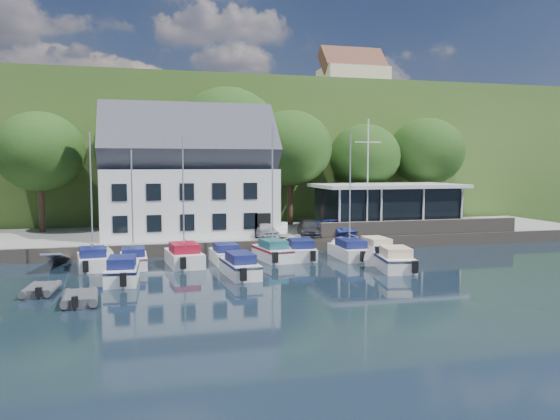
% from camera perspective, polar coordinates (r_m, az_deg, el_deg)
% --- Properties ---
extents(ground, '(180.00, 180.00, 0.00)m').
position_cam_1_polar(ground, '(32.69, 5.64, -7.41)').
color(ground, black).
rests_on(ground, ground).
extents(quay, '(60.00, 13.00, 1.00)m').
position_cam_1_polar(quay, '(49.17, -1.38, -2.69)').
color(quay, gray).
rests_on(quay, ground).
extents(quay_face, '(60.00, 0.30, 1.00)m').
position_cam_1_polar(quay_face, '(42.92, 0.59, -3.78)').
color(quay_face, '#61574E').
rests_on(quay_face, ground).
extents(hillside, '(160.00, 75.00, 16.00)m').
position_cam_1_polar(hillside, '(92.66, -7.65, 5.42)').
color(hillside, '#2E481B').
rests_on(hillside, ground).
extents(field_patch, '(50.00, 30.00, 0.30)m').
position_cam_1_polar(field_patch, '(102.21, -3.72, 9.97)').
color(field_patch, '#5B6532').
rests_on(field_patch, hillside).
extents(farmhouse, '(10.40, 7.00, 8.20)m').
position_cam_1_polar(farmhouse, '(89.37, 7.61, 13.24)').
color(farmhouse, beige).
rests_on(farmhouse, hillside).
extents(harbor_building, '(14.40, 8.20, 8.70)m').
position_cam_1_polar(harbor_building, '(46.69, -9.52, 2.82)').
color(harbor_building, silver).
rests_on(harbor_building, quay).
extents(club_pavilion, '(13.20, 7.20, 4.10)m').
position_cam_1_polar(club_pavilion, '(51.13, 11.10, 0.38)').
color(club_pavilion, black).
rests_on(club_pavilion, quay).
extents(seawall, '(18.00, 0.50, 1.20)m').
position_cam_1_polar(seawall, '(47.65, 14.54, -1.75)').
color(seawall, '#61574E').
rests_on(seawall, quay).
extents(gangway, '(1.20, 6.00, 1.40)m').
position_cam_1_polar(gangway, '(39.98, -22.21, -5.50)').
color(gangway, silver).
rests_on(gangway, ground).
extents(car_silver, '(1.92, 3.93, 1.29)m').
position_cam_1_polar(car_silver, '(43.83, -1.64, -2.09)').
color(car_silver, silver).
rests_on(car_silver, quay).
extents(car_white, '(2.07, 3.67, 1.14)m').
position_cam_1_polar(car_white, '(44.85, 0.01, -2.03)').
color(car_white, silver).
rests_on(car_white, quay).
extents(car_dgrey, '(2.38, 4.39, 1.21)m').
position_cam_1_polar(car_dgrey, '(45.38, 3.05, -1.92)').
color(car_dgrey, '#2F2F34').
rests_on(car_dgrey, quay).
extents(car_blue, '(2.59, 4.30, 1.38)m').
position_cam_1_polar(car_blue, '(46.03, 5.79, -1.73)').
color(car_blue, navy).
rests_on(car_blue, quay).
extents(flagpole, '(2.33, 0.20, 9.70)m').
position_cam_1_polar(flagpole, '(46.72, 9.15, 3.44)').
color(flagpole, silver).
rests_on(flagpole, quay).
extents(tree_0, '(7.66, 7.66, 10.47)m').
position_cam_1_polar(tree_0, '(51.88, -23.75, 3.65)').
color(tree_0, black).
rests_on(tree_0, quay).
extents(tree_1, '(8.21, 8.21, 11.22)m').
position_cam_1_polar(tree_1, '(52.18, -14.40, 4.32)').
color(tree_1, black).
rests_on(tree_1, quay).
extents(tree_2, '(9.62, 9.62, 13.14)m').
position_cam_1_polar(tree_2, '(51.98, -5.47, 5.51)').
color(tree_2, black).
rests_on(tree_2, quay).
extents(tree_3, '(8.17, 8.17, 11.17)m').
position_cam_1_polar(tree_3, '(53.43, 1.07, 4.45)').
color(tree_3, black).
rests_on(tree_3, quay).
extents(tree_4, '(7.35, 7.35, 10.04)m').
position_cam_1_polar(tree_4, '(57.18, 8.85, 3.85)').
color(tree_4, black).
rests_on(tree_4, quay).
extents(tree_5, '(7.90, 7.90, 10.80)m').
position_cam_1_polar(tree_5, '(60.05, 15.03, 4.15)').
color(tree_5, black).
rests_on(tree_5, quay).
extents(boat_r1_0, '(2.78, 5.72, 8.72)m').
position_cam_1_polar(boat_r1_0, '(37.93, -19.11, 0.69)').
color(boat_r1_0, silver).
rests_on(boat_r1_0, ground).
extents(boat_r1_1, '(2.00, 5.06, 8.32)m').
position_cam_1_polar(boat_r1_1, '(37.59, -15.18, 0.45)').
color(boat_r1_1, silver).
rests_on(boat_r1_1, ground).
extents(boat_r1_2, '(2.92, 6.31, 9.57)m').
position_cam_1_polar(boat_r1_2, '(37.52, -10.07, 1.49)').
color(boat_r1_2, silver).
rests_on(boat_r1_2, ground).
extents(boat_r1_3, '(2.25, 5.18, 1.37)m').
position_cam_1_polar(boat_r1_3, '(38.67, -5.71, -4.48)').
color(boat_r1_3, silver).
rests_on(boat_r1_3, ground).
extents(boat_r1_4, '(2.78, 6.01, 9.28)m').
position_cam_1_polar(boat_r1_4, '(38.97, -0.79, 1.47)').
color(boat_r1_4, silver).
rests_on(boat_r1_4, ground).
extents(boat_r1_5, '(2.78, 5.81, 1.46)m').
position_cam_1_polar(boat_r1_5, '(39.97, 2.15, -4.09)').
color(boat_r1_5, silver).
rests_on(boat_r1_5, ground).
extents(boat_r1_6, '(2.12, 6.55, 8.77)m').
position_cam_1_polar(boat_r1_6, '(40.18, 7.32, 1.17)').
color(boat_r1_6, silver).
rests_on(boat_r1_6, ground).
extents(boat_r1_7, '(1.92, 6.43, 1.53)m').
position_cam_1_polar(boat_r1_7, '(41.13, 9.88, -3.85)').
color(boat_r1_7, silver).
rests_on(boat_r1_7, ground).
extents(boat_r2_0, '(2.24, 5.93, 1.53)m').
position_cam_1_polar(boat_r2_0, '(33.54, -16.16, -5.93)').
color(boat_r2_0, silver).
rests_on(boat_r2_0, ground).
extents(boat_r2_2, '(2.36, 6.28, 1.50)m').
position_cam_1_polar(boat_r2_2, '(33.96, -4.23, -5.65)').
color(boat_r2_2, silver).
rests_on(boat_r2_2, ground).
extents(boat_r2_4, '(3.03, 5.97, 1.55)m').
position_cam_1_polar(boat_r2_4, '(36.51, 11.82, -4.96)').
color(boat_r2_4, silver).
rests_on(boat_r2_4, ground).
extents(dinghy_0, '(1.88, 2.89, 0.64)m').
position_cam_1_polar(dinghy_0, '(31.95, -23.71, -7.49)').
color(dinghy_0, '#38393D').
rests_on(dinghy_0, ground).
extents(dinghy_1, '(1.95, 3.05, 0.69)m').
position_cam_1_polar(dinghy_1, '(29.14, -20.17, -8.50)').
color(dinghy_1, '#38393D').
rests_on(dinghy_1, ground).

